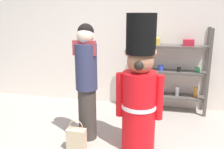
{
  "coord_description": "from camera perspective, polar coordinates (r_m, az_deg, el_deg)",
  "views": [
    {
      "loc": [
        0.79,
        -2.49,
        1.85
      ],
      "look_at": [
        0.1,
        0.61,
        1.0
      ],
      "focal_mm": 39.87,
      "sensor_mm": 36.0,
      "label": 1
    }
  ],
  "objects": [
    {
      "name": "person_shopper",
      "position": [
        3.47,
        -5.86,
        -1.08
      ],
      "size": [
        0.32,
        0.3,
        1.66
      ],
      "color": "#38332D",
      "rests_on": "ground_plane"
    },
    {
      "name": "back_wall",
      "position": [
        4.79,
        3.04,
        8.35
      ],
      "size": [
        6.4,
        0.12,
        2.6
      ],
      "primitive_type": "cube",
      "color": "silver",
      "rests_on": "ground_plane"
    },
    {
      "name": "shopping_bag",
      "position": [
        3.47,
        -8.15,
        -14.42
      ],
      "size": [
        0.25,
        0.13,
        0.43
      ],
      "color": "#C1AD89",
      "rests_on": "ground_plane"
    },
    {
      "name": "teddy_bear_guard",
      "position": [
        3.23,
        6.32,
        -3.54
      ],
      "size": [
        0.62,
        0.46,
        1.8
      ],
      "color": "red",
      "rests_on": "ground_plane"
    },
    {
      "name": "merchandise_shelf",
      "position": [
        4.6,
        13.1,
        1.05
      ],
      "size": [
        1.32,
        0.35,
        1.54
      ],
      "color": "#4C4742",
      "rests_on": "ground_plane"
    }
  ]
}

